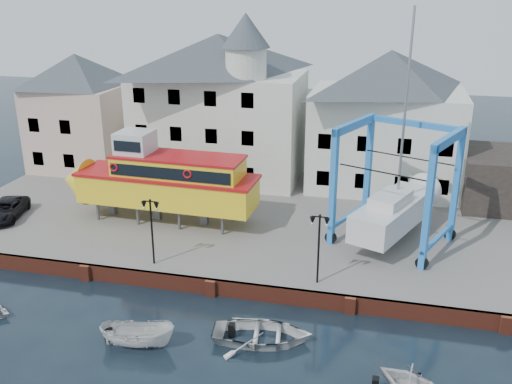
# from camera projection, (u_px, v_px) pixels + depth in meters

# --- Properties ---
(ground) EXTENTS (140.00, 140.00, 0.00)m
(ground) POSITION_uv_depth(u_px,v_px,m) (211.00, 295.00, 33.14)
(ground) COLOR black
(ground) RESTS_ON ground
(hardstanding) EXTENTS (44.00, 22.00, 1.00)m
(hardstanding) POSITION_uv_depth(u_px,v_px,m) (256.00, 217.00, 43.01)
(hardstanding) COLOR #61605D
(hardstanding) RESTS_ON ground
(quay_wall) EXTENTS (44.00, 0.47, 1.00)m
(quay_wall) POSITION_uv_depth(u_px,v_px,m) (211.00, 287.00, 33.06)
(quay_wall) COLOR maroon
(quay_wall) RESTS_ON ground
(building_pink) EXTENTS (8.00, 7.00, 10.30)m
(building_pink) POSITION_uv_depth(u_px,v_px,m) (80.00, 112.00, 51.41)
(building_pink) COLOR #C4A598
(building_pink) RESTS_ON hardstanding
(building_white_main) EXTENTS (14.00, 8.30, 14.00)m
(building_white_main) POSITION_uv_depth(u_px,v_px,m) (220.00, 105.00, 48.46)
(building_white_main) COLOR silver
(building_white_main) RESTS_ON hardstanding
(building_white_right) EXTENTS (12.00, 8.00, 11.20)m
(building_white_right) POSITION_uv_depth(u_px,v_px,m) (386.00, 120.00, 46.22)
(building_white_right) COLOR silver
(building_white_right) RESTS_ON hardstanding
(lamp_post_left) EXTENTS (1.12, 0.32, 4.20)m
(lamp_post_left) POSITION_uv_depth(u_px,v_px,m) (151.00, 215.00, 33.68)
(lamp_post_left) COLOR black
(lamp_post_left) RESTS_ON hardstanding
(lamp_post_right) EXTENTS (1.12, 0.32, 4.20)m
(lamp_post_right) POSITION_uv_depth(u_px,v_px,m) (319.00, 232.00, 31.48)
(lamp_post_right) COLOR black
(lamp_post_right) RESTS_ON hardstanding
(tour_boat) EXTENTS (14.86, 4.04, 6.42)m
(tour_boat) POSITION_uv_depth(u_px,v_px,m) (156.00, 180.00, 40.25)
(tour_boat) COLOR #59595E
(tour_boat) RESTS_ON hardstanding
(travel_lift) EXTENTS (8.46, 10.05, 14.87)m
(travel_lift) POSITION_uv_depth(u_px,v_px,m) (399.00, 202.00, 37.57)
(travel_lift) COLOR #1871B0
(travel_lift) RESTS_ON hardstanding
(van) EXTENTS (3.26, 5.11, 1.31)m
(van) POSITION_uv_depth(u_px,v_px,m) (5.00, 210.00, 41.26)
(van) COLOR black
(van) RESTS_ON hardstanding
(motorboat_a) EXTENTS (3.98, 1.96, 1.47)m
(motorboat_a) POSITION_uv_depth(u_px,v_px,m) (139.00, 346.00, 28.53)
(motorboat_a) COLOR silver
(motorboat_a) RESTS_ON ground
(motorboat_b) EXTENTS (5.51, 4.29, 1.04)m
(motorboat_b) POSITION_uv_depth(u_px,v_px,m) (262.00, 341.00, 28.93)
(motorboat_b) COLOR silver
(motorboat_b) RESTS_ON ground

